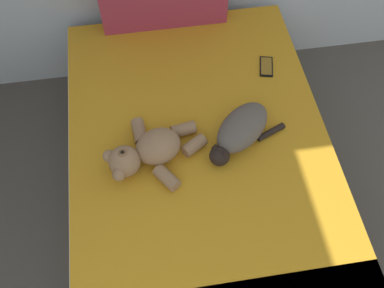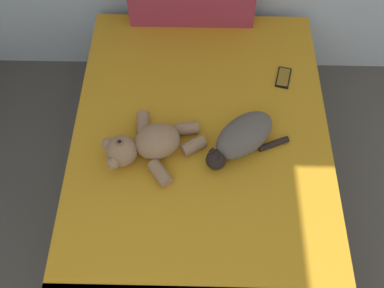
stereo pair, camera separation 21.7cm
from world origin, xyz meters
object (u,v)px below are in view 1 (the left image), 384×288
(cat, at_px, (240,130))
(cell_phone, at_px, (266,67))
(teddy_bear, at_px, (149,151))
(bed, at_px, (200,173))

(cat, xyz_separation_m, cell_phone, (0.25, 0.45, -0.07))
(teddy_bear, bearing_deg, cell_phone, 35.27)
(cell_phone, bearing_deg, bed, -133.84)
(cell_phone, bearing_deg, teddy_bear, -144.73)
(cat, distance_m, teddy_bear, 0.46)
(cat, xyz_separation_m, teddy_bear, (-0.46, -0.05, -0.00))
(bed, bearing_deg, teddy_bear, -172.98)
(teddy_bear, relative_size, cell_phone, 3.17)
(bed, distance_m, teddy_bear, 0.43)
(bed, relative_size, cell_phone, 12.59)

